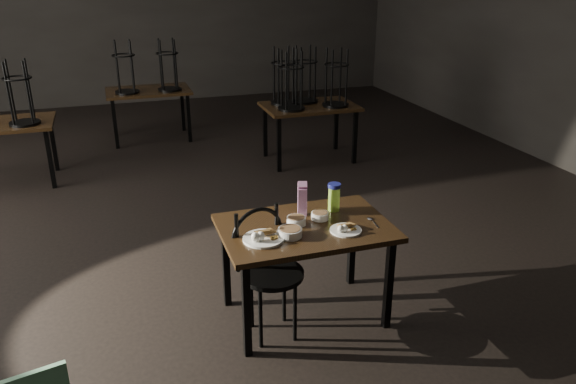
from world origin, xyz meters
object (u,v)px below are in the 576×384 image
object	(u,v)px
main_table	(305,235)
bentwood_chair	(267,263)
water_bottle	(334,197)
juice_carton	(302,200)

from	to	relation	value
main_table	bentwood_chair	distance (m)	0.34
water_bottle	juice_carton	bearing A→B (deg)	-178.19
main_table	water_bottle	xyz separation A→B (m)	(0.29, 0.18, 0.19)
main_table	water_bottle	world-z (taller)	water_bottle
bentwood_chair	juice_carton	bearing A→B (deg)	18.65
water_bottle	bentwood_chair	world-z (taller)	water_bottle
main_table	juice_carton	xyz separation A→B (m)	(0.04, 0.18, 0.20)
main_table	juice_carton	size ratio (longest dim) A/B	4.52
juice_carton	bentwood_chair	bearing A→B (deg)	-144.03
juice_carton	water_bottle	world-z (taller)	juice_carton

